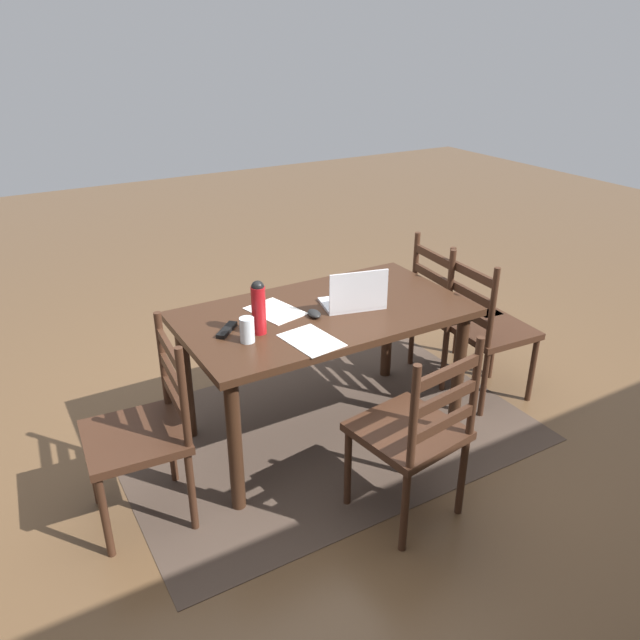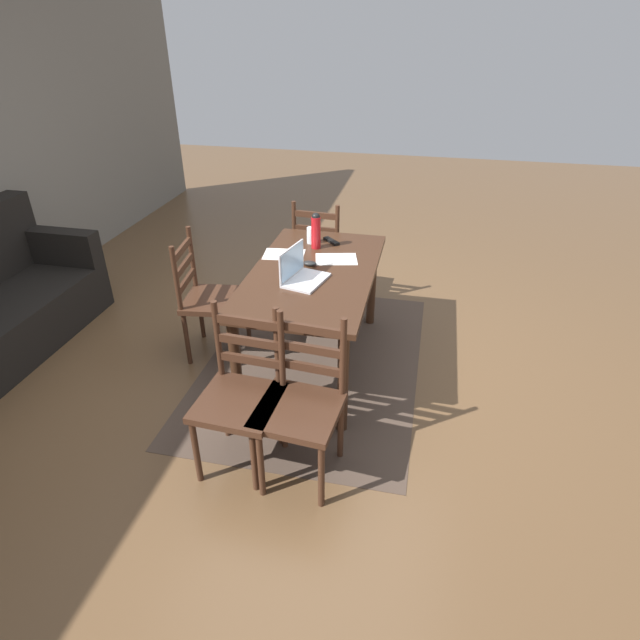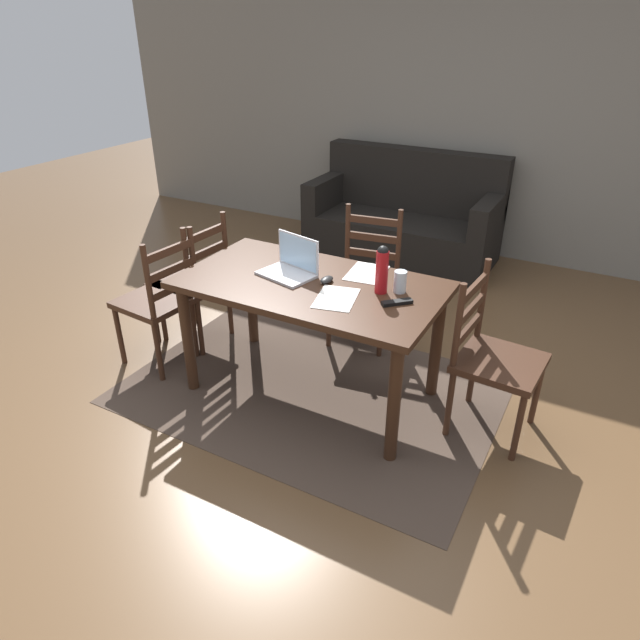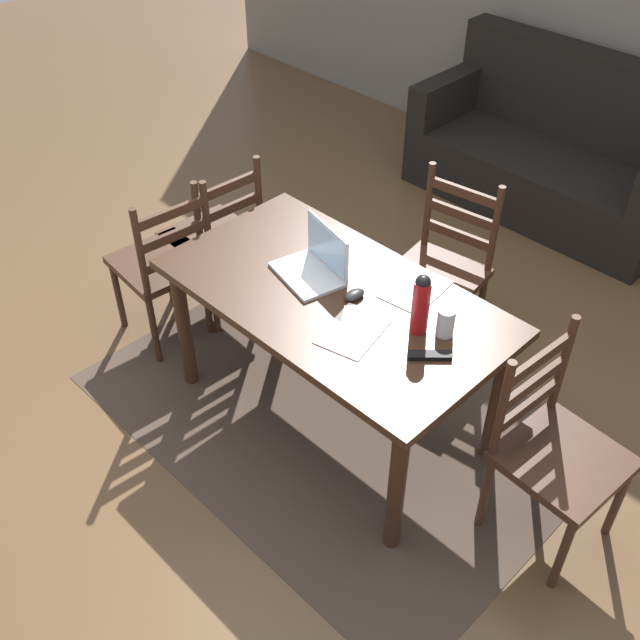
{
  "view_description": "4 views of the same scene",
  "coord_description": "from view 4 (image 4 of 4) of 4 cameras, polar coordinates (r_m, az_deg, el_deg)",
  "views": [
    {
      "loc": [
        1.53,
        2.59,
        2.12
      ],
      "look_at": [
        -0.0,
        -0.05,
        0.69
      ],
      "focal_mm": 34.91,
      "sensor_mm": 36.0,
      "label": 1
    },
    {
      "loc": [
        -3.17,
        -0.74,
        2.28
      ],
      "look_at": [
        -0.13,
        -0.08,
        0.45
      ],
      "focal_mm": 29.16,
      "sensor_mm": 36.0,
      "label": 2
    },
    {
      "loc": [
        1.47,
        -2.56,
        2.12
      ],
      "look_at": [
        0.04,
        0.03,
        0.51
      ],
      "focal_mm": 31.47,
      "sensor_mm": 36.0,
      "label": 3
    },
    {
      "loc": [
        1.76,
        -1.84,
        2.77
      ],
      "look_at": [
        -0.13,
        0.04,
        0.51
      ],
      "focal_mm": 42.34,
      "sensor_mm": 36.0,
      "label": 4
    }
  ],
  "objects": [
    {
      "name": "ground_plane",
      "position": [
        3.76,
        0.9,
        -7.13
      ],
      "size": [
        14.0,
        14.0,
        0.0
      ],
      "primitive_type": "plane",
      "color": "brown"
    },
    {
      "name": "area_rug",
      "position": [
        3.76,
        0.9,
        -7.1
      ],
      "size": [
        2.29,
        1.57,
        0.01
      ],
      "primitive_type": "cube",
      "color": "#47382D",
      "rests_on": "ground"
    },
    {
      "name": "dining_table",
      "position": [
        3.31,
        1.01,
        0.63
      ],
      "size": [
        1.53,
        0.84,
        0.76
      ],
      "color": "#382114",
      "rests_on": "ground"
    },
    {
      "name": "chair_far_head",
      "position": [
        3.92,
        9.04,
        3.66
      ],
      "size": [
        0.5,
        0.5,
        0.95
      ],
      "color": "#3D2316",
      "rests_on": "ground"
    },
    {
      "name": "chair_right_far",
      "position": [
        3.14,
        17.33,
        -9.48
      ],
      "size": [
        0.47,
        0.47,
        0.95
      ],
      "color": "#3D2316",
      "rests_on": "ground"
    },
    {
      "name": "chair_left_near",
      "position": [
        4.0,
        -11.66,
        4.14
      ],
      "size": [
        0.48,
        0.48,
        0.95
      ],
      "color": "#3D2316",
      "rests_on": "ground"
    },
    {
      "name": "chair_left_far",
      "position": [
        4.15,
        -7.9,
        6.13
      ],
      "size": [
        0.46,
        0.46,
        0.95
      ],
      "color": "#3D2316",
      "rests_on": "ground"
    },
    {
      "name": "couch",
      "position": [
        5.39,
        17.26,
        11.83
      ],
      "size": [
        1.8,
        0.8,
        1.0
      ],
      "color": "black",
      "rests_on": "ground"
    },
    {
      "name": "laptop",
      "position": [
        3.33,
        -0.3,
        4.39
      ],
      "size": [
        0.36,
        0.29,
        0.23
      ],
      "color": "silver",
      "rests_on": "dining_table"
    },
    {
      "name": "water_bottle",
      "position": [
        2.99,
        7.64,
        1.29
      ],
      "size": [
        0.07,
        0.07,
        0.27
      ],
      "color": "#A81419",
      "rests_on": "dining_table"
    },
    {
      "name": "drinking_glass",
      "position": [
        3.04,
        9.48,
        -0.18
      ],
      "size": [
        0.07,
        0.07,
        0.12
      ],
      "primitive_type": "cylinder",
      "color": "silver",
      "rests_on": "dining_table"
    },
    {
      "name": "computer_mouse",
      "position": [
        3.21,
        2.62,
        1.92
      ],
      "size": [
        0.07,
        0.1,
        0.03
      ],
      "primitive_type": "ellipsoid",
      "rotation": [
        0.0,
        0.0,
        -0.08
      ],
      "color": "black",
      "rests_on": "dining_table"
    },
    {
      "name": "tv_remote",
      "position": [
        2.96,
        8.29,
        -2.67
      ],
      "size": [
        0.15,
        0.15,
        0.02
      ],
      "primitive_type": "cube",
      "rotation": [
        0.0,
        0.0,
        2.35
      ],
      "color": "black",
      "rests_on": "dining_table"
    },
    {
      "name": "paper_stack_left",
      "position": [
        3.05,
        2.53,
        -0.83
      ],
      "size": [
        0.27,
        0.34,
        0.0
      ],
      "primitive_type": "cube",
      "rotation": [
        0.0,
        0.0,
        0.23
      ],
      "color": "white",
      "rests_on": "dining_table"
    },
    {
      "name": "paper_stack_right",
      "position": [
        3.29,
        7.24,
        2.33
      ],
      "size": [
        0.25,
        0.32,
        0.0
      ],
      "primitive_type": "cube",
      "rotation": [
        0.0,
        0.0,
        0.12
      ],
      "color": "white",
      "rests_on": "dining_table"
    }
  ]
}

